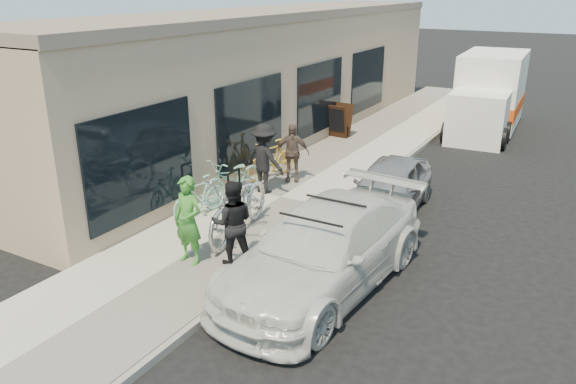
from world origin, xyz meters
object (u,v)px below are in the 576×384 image
at_px(sandwich_board, 340,121).
at_px(woman_rider, 188,221).
at_px(cruiser_bike_a, 199,196).
at_px(bystander_b, 292,153).
at_px(cruiser_bike_c, 272,159).
at_px(tandem_bike, 240,204).
at_px(man_standing, 233,223).
at_px(bystander_a, 264,159).
at_px(cruiser_bike_b, 233,177).
at_px(sedan_silver, 389,187).
at_px(sedan_white, 324,249).
at_px(bike_rack, 234,183).
at_px(moving_truck, 488,97).

xyz_separation_m(sandwich_board, woman_rider, (1.41, -9.58, 0.27)).
bearing_deg(cruiser_bike_a, bystander_b, 90.05).
distance_m(cruiser_bike_c, bystander_b, 0.64).
relative_size(tandem_bike, man_standing, 1.59).
relative_size(woman_rider, bystander_b, 1.09).
xyz_separation_m(tandem_bike, bystander_a, (-0.89, 2.37, 0.19)).
xyz_separation_m(woman_rider, cruiser_bike_a, (-1.24, 1.87, -0.38)).
bearing_deg(cruiser_bike_b, sedan_silver, 29.92).
distance_m(sedan_white, cruiser_bike_a, 3.85).
bearing_deg(bystander_a, cruiser_bike_b, 66.23).
distance_m(bike_rack, cruiser_bike_c, 1.94).
distance_m(cruiser_bike_b, cruiser_bike_c, 1.70).
height_order(sedan_silver, man_standing, man_standing).
height_order(sedan_white, cruiser_bike_c, sedan_white).
bearing_deg(tandem_bike, bystander_b, 92.45).
height_order(woman_rider, bystander_a, bystander_a).
height_order(sedan_white, bystander_a, bystander_a).
distance_m(sedan_white, woman_rider, 2.51).
bearing_deg(cruiser_bike_c, moving_truck, 82.78).
height_order(moving_truck, bystander_b, moving_truck).
xyz_separation_m(cruiser_bike_b, bystander_b, (0.61, 1.75, 0.26)).
distance_m(woman_rider, man_standing, 0.81).
xyz_separation_m(bike_rack, cruiser_bike_b, (-0.18, 0.23, 0.03)).
bearing_deg(cruiser_bike_b, moving_truck, 79.65).
height_order(moving_truck, cruiser_bike_c, moving_truck).
relative_size(sedan_white, bystander_a, 2.96).
distance_m(sedan_white, sedan_silver, 3.81).
bearing_deg(cruiser_bike_c, tandem_bike, -53.46).
height_order(moving_truck, tandem_bike, moving_truck).
height_order(sandwich_board, man_standing, man_standing).
bearing_deg(cruiser_bike_c, cruiser_bike_a, -75.43).
height_order(sedan_silver, bystander_b, bystander_b).
distance_m(woman_rider, cruiser_bike_a, 2.28).
distance_m(sedan_silver, moving_truck, 9.30).
relative_size(sandwich_board, sedan_white, 0.21).
height_order(bike_rack, cruiser_bike_c, cruiser_bike_c).
relative_size(bike_rack, bystander_b, 0.51).
relative_size(sedan_white, tandem_bike, 1.99).
relative_size(woman_rider, man_standing, 1.03).
xyz_separation_m(cruiser_bike_c, bystander_a, (0.43, -1.03, 0.35)).
relative_size(cruiser_bike_a, cruiser_bike_c, 0.88).
bearing_deg(man_standing, cruiser_bike_a, -70.93).
bearing_deg(bike_rack, sandwich_board, 93.13).
xyz_separation_m(cruiser_bike_a, cruiser_bike_c, (0.04, 2.99, 0.06)).
bearing_deg(cruiser_bike_c, sedan_white, -33.94).
distance_m(sedan_silver, man_standing, 4.37).
bearing_deg(bike_rack, sedan_white, -33.15).
height_order(tandem_bike, cruiser_bike_b, tandem_bike).
xyz_separation_m(man_standing, cruiser_bike_c, (-1.92, 4.50, -0.30)).
distance_m(man_standing, bystander_b, 4.73).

